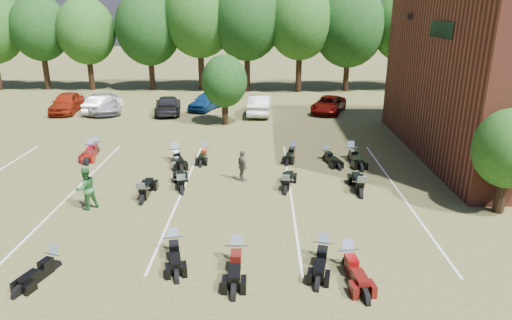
{
  "coord_description": "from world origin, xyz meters",
  "views": [
    {
      "loc": [
        0.72,
        -16.41,
        8.17
      ],
      "look_at": [
        0.4,
        4.0,
        1.2
      ],
      "focal_mm": 32.0,
      "sensor_mm": 36.0,
      "label": 1
    }
  ],
  "objects_px": {
    "motorcycle_3": "(174,253)",
    "motorcycle_14": "(97,153)",
    "car_4": "(206,101)",
    "car_0": "(67,103)",
    "person_green": "(86,188)",
    "person_grey": "(242,166)"
  },
  "relations": [
    {
      "from": "car_0",
      "to": "car_4",
      "type": "bearing_deg",
      "value": 0.93
    },
    {
      "from": "car_4",
      "to": "motorcycle_14",
      "type": "xyz_separation_m",
      "value": [
        -4.98,
        -11.7,
        -0.69
      ]
    },
    {
      "from": "person_green",
      "to": "motorcycle_3",
      "type": "distance_m",
      "value": 5.68
    },
    {
      "from": "motorcycle_14",
      "to": "person_grey",
      "type": "bearing_deg",
      "value": -27.45
    },
    {
      "from": "motorcycle_14",
      "to": "motorcycle_3",
      "type": "bearing_deg",
      "value": -60.72
    },
    {
      "from": "car_4",
      "to": "person_green",
      "type": "bearing_deg",
      "value": -76.94
    },
    {
      "from": "person_green",
      "to": "person_grey",
      "type": "relative_size",
      "value": 1.18
    },
    {
      "from": "person_green",
      "to": "motorcycle_14",
      "type": "bearing_deg",
      "value": -116.34
    },
    {
      "from": "motorcycle_3",
      "to": "motorcycle_14",
      "type": "bearing_deg",
      "value": 107.29
    },
    {
      "from": "person_green",
      "to": "motorcycle_14",
      "type": "xyz_separation_m",
      "value": [
        -2.29,
        7.55,
        -0.92
      ]
    },
    {
      "from": "person_grey",
      "to": "car_4",
      "type": "bearing_deg",
      "value": -12.9
    },
    {
      "from": "car_4",
      "to": "person_green",
      "type": "distance_m",
      "value": 19.43
    },
    {
      "from": "car_4",
      "to": "person_grey",
      "type": "xyz_separation_m",
      "value": [
        3.69,
        -15.94,
        0.09
      ]
    },
    {
      "from": "person_grey",
      "to": "motorcycle_3",
      "type": "bearing_deg",
      "value": 137.38
    },
    {
      "from": "person_grey",
      "to": "motorcycle_3",
      "type": "relative_size",
      "value": 0.68
    },
    {
      "from": "car_0",
      "to": "motorcycle_3",
      "type": "distance_m",
      "value": 25.03
    },
    {
      "from": "car_0",
      "to": "car_4",
      "type": "distance_m",
      "value": 11.03
    },
    {
      "from": "person_green",
      "to": "person_grey",
      "type": "distance_m",
      "value": 7.18
    },
    {
      "from": "car_4",
      "to": "motorcycle_3",
      "type": "xyz_separation_m",
      "value": [
        1.62,
        -22.83,
        -0.69
      ]
    },
    {
      "from": "car_4",
      "to": "person_green",
      "type": "xyz_separation_m",
      "value": [
        -2.69,
        -19.25,
        0.23
      ]
    },
    {
      "from": "car_4",
      "to": "motorcycle_3",
      "type": "bearing_deg",
      "value": -64.94
    },
    {
      "from": "motorcycle_3",
      "to": "motorcycle_14",
      "type": "xyz_separation_m",
      "value": [
        -6.6,
        11.14,
        0.0
      ]
    }
  ]
}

